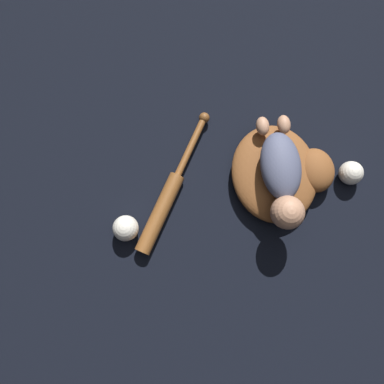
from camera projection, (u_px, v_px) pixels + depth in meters
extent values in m
plane|color=black|center=(290.00, 183.00, 1.21)|extent=(6.00, 6.00, 0.00)
ellipsoid|color=brown|center=(274.00, 173.00, 1.17)|extent=(0.39, 0.36, 0.08)
ellipsoid|color=brown|center=(315.00, 170.00, 1.18)|extent=(0.18, 0.16, 0.08)
ellipsoid|color=#4C516B|center=(281.00, 166.00, 1.09)|extent=(0.23, 0.18, 0.09)
sphere|color=tan|center=(287.00, 212.00, 1.06)|extent=(0.10, 0.10, 0.10)
ellipsoid|color=tan|center=(284.00, 125.00, 1.14)|extent=(0.07, 0.06, 0.04)
ellipsoid|color=tan|center=(263.00, 126.00, 1.14)|extent=(0.07, 0.06, 0.04)
cylinder|color=brown|center=(160.00, 213.00, 1.17)|extent=(0.21, 0.23, 0.05)
cylinder|color=brown|center=(191.00, 146.00, 1.21)|extent=(0.16, 0.18, 0.02)
sphere|color=brown|center=(204.00, 118.00, 1.23)|extent=(0.04, 0.04, 0.04)
sphere|color=silver|center=(126.00, 228.00, 1.14)|extent=(0.08, 0.08, 0.08)
sphere|color=silver|center=(351.00, 173.00, 1.18)|extent=(0.08, 0.08, 0.08)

